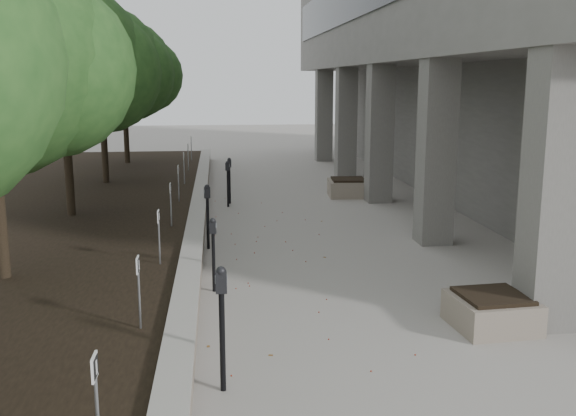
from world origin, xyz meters
TOP-DOWN VIEW (x-y plane):
  - ground at (0.00, 0.00)m, footprint 90.00×90.00m
  - retaining_wall at (-1.82, 9.00)m, footprint 0.39×26.00m
  - planting_bed at (-5.50, 9.00)m, footprint 7.00×26.00m
  - crabapple_tree_3 at (-4.80, 8.00)m, footprint 4.60×4.00m
  - crabapple_tree_4 at (-4.80, 13.00)m, footprint 4.60×4.00m
  - crabapple_tree_5 at (-4.80, 18.00)m, footprint 4.60×4.00m
  - parking_sign_1 at (-2.35, -2.50)m, footprint 0.04×0.22m
  - parking_sign_2 at (-2.35, 0.50)m, footprint 0.04×0.22m
  - parking_sign_3 at (-2.35, 3.50)m, footprint 0.04×0.22m
  - parking_sign_4 at (-2.35, 6.50)m, footprint 0.04×0.22m
  - parking_sign_5 at (-2.35, 9.50)m, footprint 0.04×0.22m
  - parking_sign_6 at (-2.35, 12.50)m, footprint 0.04×0.22m
  - parking_sign_7 at (-2.35, 15.50)m, footprint 0.04×0.22m
  - parking_sign_8 at (-2.35, 18.50)m, footprint 0.04×0.22m
  - parking_meter_1 at (-1.30, -0.54)m, footprint 0.15×0.11m
  - parking_meter_2 at (-1.42, 3.10)m, footprint 0.14×0.11m
  - parking_meter_3 at (-1.55, 5.98)m, footprint 0.16×0.13m
  - parking_meter_4 at (-0.98, 11.13)m, footprint 0.13×0.10m
  - parking_meter_5 at (-1.04, 10.65)m, footprint 0.15×0.12m
  - planter_front at (2.60, 1.00)m, footprint 1.18×1.18m
  - planter_back at (2.69, 11.95)m, footprint 1.28×1.28m
  - berry_scatter at (-0.10, 5.00)m, footprint 3.30×14.10m

SIDE VIEW (x-z plane):
  - ground at x=0.00m, z-range 0.00..0.00m
  - berry_scatter at x=-0.10m, z-range 0.00..0.02m
  - planting_bed at x=-5.50m, z-range 0.00..0.40m
  - retaining_wall at x=-1.82m, z-range 0.00..0.50m
  - planter_front at x=2.60m, z-range 0.00..0.51m
  - planter_back at x=2.69m, z-range 0.00..0.56m
  - parking_meter_2 at x=-1.42m, z-range 0.00..1.29m
  - parking_meter_5 at x=-1.04m, z-range 0.00..1.31m
  - parking_meter_4 at x=-0.98m, z-range 0.00..1.35m
  - parking_meter_3 at x=-1.55m, z-range 0.00..1.40m
  - parking_meter_1 at x=-1.30m, z-range 0.00..1.50m
  - parking_sign_1 at x=-2.35m, z-range 0.40..1.36m
  - parking_sign_2 at x=-2.35m, z-range 0.40..1.36m
  - parking_sign_3 at x=-2.35m, z-range 0.40..1.36m
  - parking_sign_4 at x=-2.35m, z-range 0.40..1.36m
  - parking_sign_5 at x=-2.35m, z-range 0.40..1.36m
  - parking_sign_6 at x=-2.35m, z-range 0.40..1.36m
  - parking_sign_7 at x=-2.35m, z-range 0.40..1.36m
  - parking_sign_8 at x=-2.35m, z-range 0.40..1.36m
  - crabapple_tree_3 at x=-4.80m, z-range 0.40..5.84m
  - crabapple_tree_4 at x=-4.80m, z-range 0.40..5.84m
  - crabapple_tree_5 at x=-4.80m, z-range 0.40..5.84m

